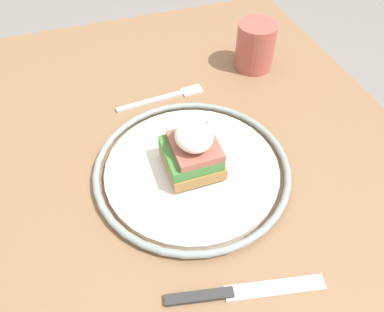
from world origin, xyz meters
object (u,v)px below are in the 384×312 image
object	(u,v)px
sandwich	(193,150)
knife	(233,293)
plate	(192,169)
fork	(165,98)
cup	(255,45)

from	to	relation	value
sandwich	knife	xyz separation A→B (m)	(0.18, -0.01, -0.04)
plate	knife	bearing A→B (deg)	-4.38
fork	knife	distance (m)	0.36
cup	plate	bearing A→B (deg)	-42.62
knife	sandwich	bearing A→B (deg)	175.39
sandwich	knife	distance (m)	0.19
fork	cup	world-z (taller)	cup
plate	knife	world-z (taller)	plate
sandwich	cup	distance (m)	0.29
plate	fork	xyz separation A→B (m)	(-0.17, 0.01, -0.01)
sandwich	knife	size ratio (longest dim) A/B	0.62
plate	sandwich	xyz separation A→B (m)	(0.00, 0.00, 0.04)
fork	cup	bearing A→B (deg)	101.96
plate	fork	world-z (taller)	plate
fork	knife	xyz separation A→B (m)	(0.36, -0.02, 0.00)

